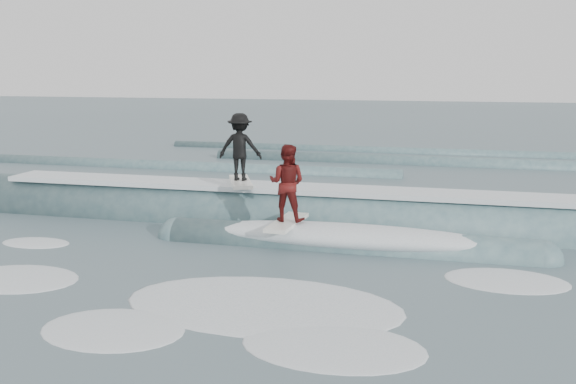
# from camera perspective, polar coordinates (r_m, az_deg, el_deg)

# --- Properties ---
(ground) EXTENTS (160.00, 160.00, 0.00)m
(ground) POSITION_cam_1_polar(r_m,az_deg,el_deg) (13.46, -4.61, -7.96)
(ground) COLOR #425960
(ground) RESTS_ON ground
(breaking_wave) EXTENTS (23.17, 3.80, 2.03)m
(breaking_wave) POSITION_cam_1_polar(r_m,az_deg,el_deg) (17.95, 1.40, -2.97)
(breaking_wave) COLOR #3B5B64
(breaking_wave) RESTS_ON ground
(surfer_black) EXTENTS (1.31, 2.06, 2.03)m
(surfer_black) POSITION_cam_1_polar(r_m,az_deg,el_deg) (18.44, -4.28, 3.83)
(surfer_black) COLOR white
(surfer_black) RESTS_ON ground
(surfer_red) EXTENTS (0.96, 2.03, 2.02)m
(surfer_red) POSITION_cam_1_polar(r_m,az_deg,el_deg) (15.89, -0.09, 0.54)
(surfer_red) COLOR white
(surfer_red) RESTS_ON ground
(whitewater) EXTENTS (13.26, 5.98, 0.10)m
(whitewater) POSITION_cam_1_polar(r_m,az_deg,el_deg) (12.44, -6.62, -9.61)
(whitewater) COLOR white
(whitewater) RESTS_ON ground
(far_swells) EXTENTS (34.61, 8.65, 0.80)m
(far_swells) POSITION_cam_1_polar(r_m,az_deg,el_deg) (30.48, 4.04, 2.65)
(far_swells) COLOR #3B5B64
(far_swells) RESTS_ON ground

